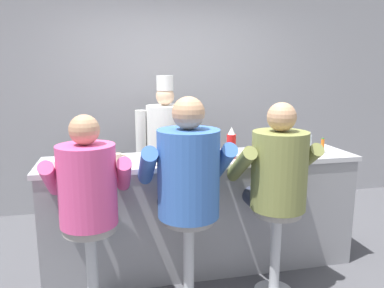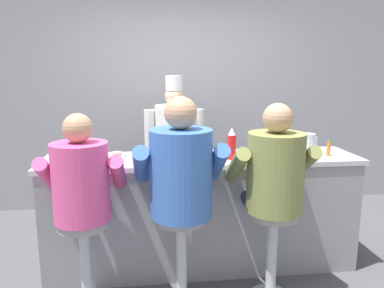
{
  "view_description": "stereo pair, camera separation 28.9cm",
  "coord_description": "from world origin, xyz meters",
  "px_view_note": "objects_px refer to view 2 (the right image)",
  "views": [
    {
      "loc": [
        -0.75,
        -2.69,
        1.7
      ],
      "look_at": [
        -0.09,
        0.26,
        1.1
      ],
      "focal_mm": 35.0,
      "sensor_mm": 36.0,
      "label": 1
    },
    {
      "loc": [
        -0.46,
        -2.74,
        1.7
      ],
      "look_at": [
        -0.09,
        0.26,
        1.1
      ],
      "focal_mm": 35.0,
      "sensor_mm": 36.0,
      "label": 2
    }
  ],
  "objects_px": {
    "ketchup_bottle_red": "(231,145)",
    "mustard_bottle_yellow": "(259,144)",
    "hot_sauce_bottle_orange": "(329,148)",
    "diner_seated_olive": "(273,178)",
    "napkin_dispenser_chrome": "(284,152)",
    "cereal_bowl": "(60,160)",
    "cook_in_whites_near": "(174,144)",
    "coffee_mug_tan": "(117,157)",
    "water_pitcher_clear": "(307,145)",
    "diner_seated_pink": "(82,189)",
    "breakfast_plate": "(154,160)",
    "diner_seated_blue": "(181,178)"
  },
  "relations": [
    {
      "from": "breakfast_plate",
      "to": "diner_seated_olive",
      "type": "relative_size",
      "value": 0.17
    },
    {
      "from": "diner_seated_olive",
      "to": "ketchup_bottle_red",
      "type": "bearing_deg",
      "value": 117.23
    },
    {
      "from": "ketchup_bottle_red",
      "to": "cereal_bowl",
      "type": "xyz_separation_m",
      "value": [
        -1.37,
        0.02,
        -0.09
      ]
    },
    {
      "from": "mustard_bottle_yellow",
      "to": "hot_sauce_bottle_orange",
      "type": "relative_size",
      "value": 1.82
    },
    {
      "from": "diner_seated_olive",
      "to": "cereal_bowl",
      "type": "bearing_deg",
      "value": 164.37
    },
    {
      "from": "coffee_mug_tan",
      "to": "napkin_dispenser_chrome",
      "type": "height_order",
      "value": "napkin_dispenser_chrome"
    },
    {
      "from": "coffee_mug_tan",
      "to": "napkin_dispenser_chrome",
      "type": "relative_size",
      "value": 0.81
    },
    {
      "from": "diner_seated_blue",
      "to": "diner_seated_olive",
      "type": "height_order",
      "value": "diner_seated_blue"
    },
    {
      "from": "diner_seated_pink",
      "to": "mustard_bottle_yellow",
      "type": "bearing_deg",
      "value": 17.96
    },
    {
      "from": "ketchup_bottle_red",
      "to": "mustard_bottle_yellow",
      "type": "xyz_separation_m",
      "value": [
        0.24,
        0.02,
        -0.01
      ]
    },
    {
      "from": "ketchup_bottle_red",
      "to": "napkin_dispenser_chrome",
      "type": "distance_m",
      "value": 0.42
    },
    {
      "from": "cook_in_whites_near",
      "to": "hot_sauce_bottle_orange",
      "type": "bearing_deg",
      "value": -40.18
    },
    {
      "from": "breakfast_plate",
      "to": "napkin_dispenser_chrome",
      "type": "relative_size",
      "value": 1.71
    },
    {
      "from": "hot_sauce_bottle_orange",
      "to": "diner_seated_olive",
      "type": "bearing_deg",
      "value": -145.31
    },
    {
      "from": "diner_seated_blue",
      "to": "diner_seated_olive",
      "type": "bearing_deg",
      "value": -0.24
    },
    {
      "from": "napkin_dispenser_chrome",
      "to": "cook_in_whites_near",
      "type": "height_order",
      "value": "cook_in_whites_near"
    },
    {
      "from": "hot_sauce_bottle_orange",
      "to": "water_pitcher_clear",
      "type": "xyz_separation_m",
      "value": [
        -0.18,
        0.03,
        0.03
      ]
    },
    {
      "from": "breakfast_plate",
      "to": "napkin_dispenser_chrome",
      "type": "bearing_deg",
      "value": -4.59
    },
    {
      "from": "mustard_bottle_yellow",
      "to": "diner_seated_pink",
      "type": "xyz_separation_m",
      "value": [
        -1.37,
        -0.44,
        -0.19
      ]
    },
    {
      "from": "cook_in_whites_near",
      "to": "ketchup_bottle_red",
      "type": "bearing_deg",
      "value": -69.96
    },
    {
      "from": "breakfast_plate",
      "to": "diner_seated_pink",
      "type": "distance_m",
      "value": 0.64
    },
    {
      "from": "ketchup_bottle_red",
      "to": "mustard_bottle_yellow",
      "type": "distance_m",
      "value": 0.24
    },
    {
      "from": "diner_seated_pink",
      "to": "cook_in_whites_near",
      "type": "xyz_separation_m",
      "value": [
        0.74,
        1.49,
        -0.0
      ]
    },
    {
      "from": "breakfast_plate",
      "to": "hot_sauce_bottle_orange",
      "type": "bearing_deg",
      "value": 1.8
    },
    {
      "from": "mustard_bottle_yellow",
      "to": "diner_seated_olive",
      "type": "distance_m",
      "value": 0.47
    },
    {
      "from": "hot_sauce_bottle_orange",
      "to": "diner_seated_olive",
      "type": "relative_size",
      "value": 0.09
    },
    {
      "from": "hot_sauce_bottle_orange",
      "to": "napkin_dispenser_chrome",
      "type": "height_order",
      "value": "napkin_dispenser_chrome"
    },
    {
      "from": "ketchup_bottle_red",
      "to": "diner_seated_blue",
      "type": "distance_m",
      "value": 0.64
    },
    {
      "from": "hot_sauce_bottle_orange",
      "to": "mustard_bottle_yellow",
      "type": "bearing_deg",
      "value": 179.8
    },
    {
      "from": "hot_sauce_bottle_orange",
      "to": "cereal_bowl",
      "type": "bearing_deg",
      "value": 179.88
    },
    {
      "from": "mustard_bottle_yellow",
      "to": "cereal_bowl",
      "type": "height_order",
      "value": "mustard_bottle_yellow"
    },
    {
      "from": "cereal_bowl",
      "to": "mustard_bottle_yellow",
      "type": "bearing_deg",
      "value": -0.09
    },
    {
      "from": "mustard_bottle_yellow",
      "to": "cook_in_whites_near",
      "type": "height_order",
      "value": "cook_in_whites_near"
    },
    {
      "from": "hot_sauce_bottle_orange",
      "to": "diner_seated_pink",
      "type": "bearing_deg",
      "value": -167.44
    },
    {
      "from": "mustard_bottle_yellow",
      "to": "cereal_bowl",
      "type": "xyz_separation_m",
      "value": [
        -1.61,
        0.0,
        -0.08
      ]
    },
    {
      "from": "water_pitcher_clear",
      "to": "napkin_dispenser_chrome",
      "type": "height_order",
      "value": "water_pitcher_clear"
    },
    {
      "from": "diner_seated_olive",
      "to": "napkin_dispenser_chrome",
      "type": "bearing_deg",
      "value": 58.75
    },
    {
      "from": "cereal_bowl",
      "to": "diner_seated_olive",
      "type": "distance_m",
      "value": 1.65
    },
    {
      "from": "cereal_bowl",
      "to": "diner_seated_olive",
      "type": "xyz_separation_m",
      "value": [
        1.58,
        -0.44,
        -0.08
      ]
    },
    {
      "from": "breakfast_plate",
      "to": "water_pitcher_clear",
      "type": "bearing_deg",
      "value": 3.33
    },
    {
      "from": "water_pitcher_clear",
      "to": "coffee_mug_tan",
      "type": "bearing_deg",
      "value": -178.88
    },
    {
      "from": "water_pitcher_clear",
      "to": "diner_seated_blue",
      "type": "relative_size",
      "value": 0.12
    },
    {
      "from": "cook_in_whites_near",
      "to": "coffee_mug_tan",
      "type": "bearing_deg",
      "value": -117.08
    },
    {
      "from": "mustard_bottle_yellow",
      "to": "hot_sauce_bottle_orange",
      "type": "bearing_deg",
      "value": -0.2
    },
    {
      "from": "napkin_dispenser_chrome",
      "to": "diner_seated_olive",
      "type": "relative_size",
      "value": 0.1
    },
    {
      "from": "mustard_bottle_yellow",
      "to": "breakfast_plate",
      "type": "relative_size",
      "value": 0.97
    },
    {
      "from": "napkin_dispenser_chrome",
      "to": "cook_in_whites_near",
      "type": "bearing_deg",
      "value": 123.97
    },
    {
      "from": "cook_in_whites_near",
      "to": "cereal_bowl",
      "type": "bearing_deg",
      "value": -133.29
    },
    {
      "from": "breakfast_plate",
      "to": "cereal_bowl",
      "type": "distance_m",
      "value": 0.74
    },
    {
      "from": "water_pitcher_clear",
      "to": "cereal_bowl",
      "type": "xyz_separation_m",
      "value": [
        -2.04,
        -0.02,
        -0.07
      ]
    }
  ]
}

